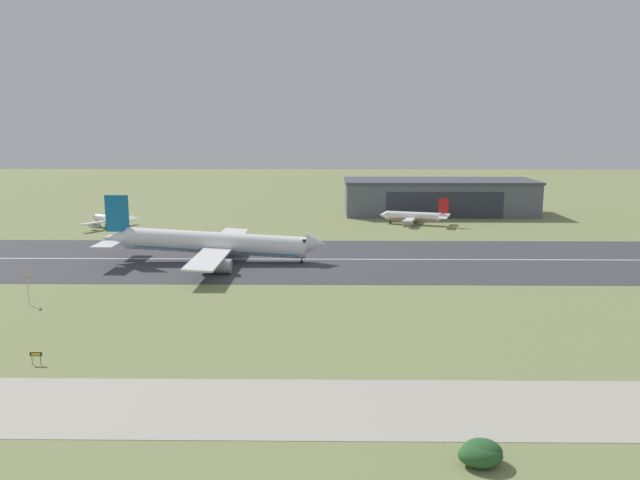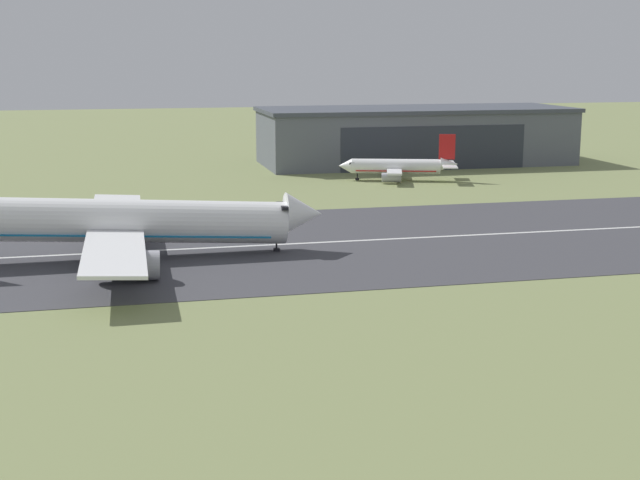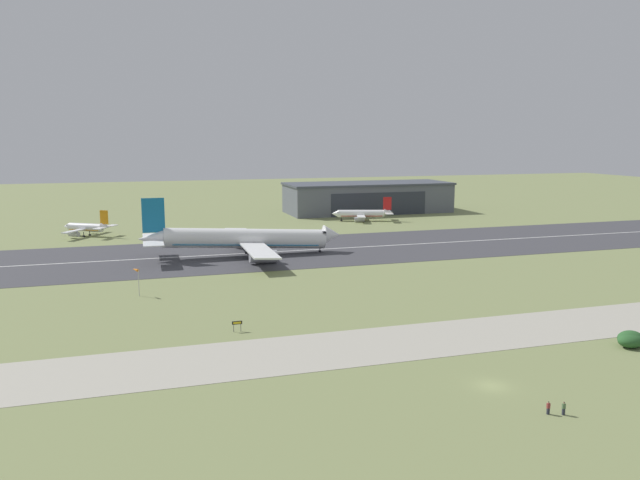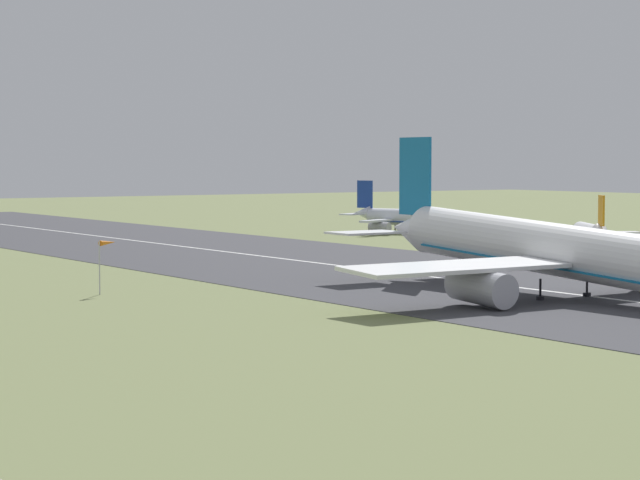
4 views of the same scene
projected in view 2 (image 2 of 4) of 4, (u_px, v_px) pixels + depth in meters
The scene contains 6 objects.
ground_plane at pixel (296, 389), 69.28m from camera, with size 749.07×749.07×0.00m, color #7A8451.
runway_strip at pixel (216, 248), 119.63m from camera, with size 509.07×51.71×0.06m, color #3D3D42.
runway_centreline at pixel (216, 247), 119.63m from camera, with size 458.16×0.70×0.01m, color silver.
hangar_building at pixel (415, 136), 211.16m from camera, with size 73.15×27.10×13.22m.
airplane_landing at pixel (105, 222), 112.07m from camera, with size 57.18×53.05×17.00m.
airplane_parked_east at pixel (398, 167), 182.91m from camera, with size 25.20×18.51×9.60m.
Camera 2 is at (-13.10, -11.30, 25.51)m, focal length 50.00 mm.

